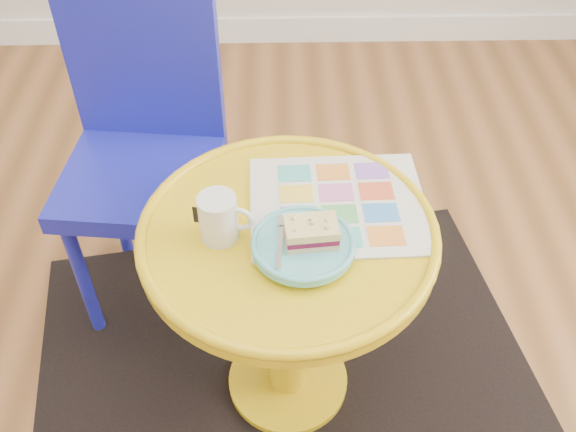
{
  "coord_description": "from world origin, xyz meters",
  "views": [
    {
      "loc": [
        0.26,
        -0.71,
        1.5
      ],
      "look_at": [
        0.28,
        0.19,
        0.62
      ],
      "focal_mm": 40.0,
      "sensor_mm": 36.0,
      "label": 1
    }
  ],
  "objects_px": {
    "newspaper": "(338,204)",
    "plate": "(303,245)",
    "side_table": "(288,282)",
    "chair": "(144,144)",
    "mug": "(219,217)"
  },
  "relations": [
    {
      "from": "newspaper",
      "to": "plate",
      "type": "xyz_separation_m",
      "value": [
        -0.08,
        -0.13,
        0.02
      ]
    },
    {
      "from": "newspaper",
      "to": "plate",
      "type": "relative_size",
      "value": 1.83
    },
    {
      "from": "newspaper",
      "to": "plate",
      "type": "distance_m",
      "value": 0.15
    },
    {
      "from": "mug",
      "to": "plate",
      "type": "distance_m",
      "value": 0.17
    },
    {
      "from": "side_table",
      "to": "chair",
      "type": "relative_size",
      "value": 0.71
    },
    {
      "from": "chair",
      "to": "side_table",
      "type": "bearing_deg",
      "value": -41.7
    },
    {
      "from": "chair",
      "to": "newspaper",
      "type": "relative_size",
      "value": 2.35
    },
    {
      "from": "chair",
      "to": "mug",
      "type": "height_order",
      "value": "chair"
    },
    {
      "from": "side_table",
      "to": "newspaper",
      "type": "height_order",
      "value": "newspaper"
    },
    {
      "from": "side_table",
      "to": "chair",
      "type": "bearing_deg",
      "value": 132.27
    },
    {
      "from": "side_table",
      "to": "newspaper",
      "type": "distance_m",
      "value": 0.21
    },
    {
      "from": "side_table",
      "to": "plate",
      "type": "bearing_deg",
      "value": -65.36
    },
    {
      "from": "newspaper",
      "to": "mug",
      "type": "distance_m",
      "value": 0.26
    },
    {
      "from": "side_table",
      "to": "plate",
      "type": "relative_size",
      "value": 3.03
    },
    {
      "from": "mug",
      "to": "plate",
      "type": "xyz_separation_m",
      "value": [
        0.16,
        -0.05,
        -0.03
      ]
    }
  ]
}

